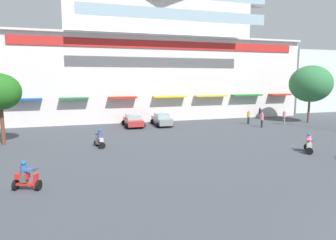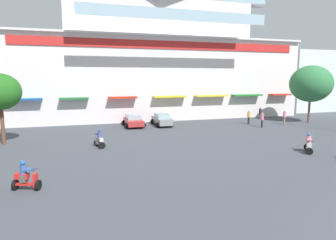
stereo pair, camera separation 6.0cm
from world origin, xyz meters
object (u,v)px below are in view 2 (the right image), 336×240
Objects in this scene: parked_car_1 at (162,119)px; scooter_rider_3 at (26,178)px; plaza_tree_1 at (311,84)px; pedestrian_2 at (249,116)px; pedestrian_1 at (284,116)px; pedestrian_0 at (260,112)px; pedestrian_3 at (262,119)px; scooter_rider_1 at (309,145)px; parked_car_0 at (133,120)px; plaza_tree_0 at (0,92)px; scooter_rider_4 at (99,140)px.

scooter_rider_3 is at bearing -124.34° from parked_car_1.
pedestrian_2 is at bearing 173.16° from plaza_tree_1.
pedestrian_1 reaches higher than parked_car_1.
pedestrian_0 is 0.94× the size of pedestrian_1.
pedestrian_2 is at bearing -138.38° from pedestrian_0.
plaza_tree_1 is 4.37× the size of pedestrian_0.
pedestrian_3 is (10.57, -4.64, 0.24)m from parked_car_1.
pedestrian_0 is at bearing 131.31° from plaza_tree_1.
scooter_rider_1 is 0.92× the size of pedestrian_0.
parked_car_0 is 14.79m from pedestrian_3.
plaza_tree_0 is 3.44× the size of pedestrian_1.
scooter_rider_3 is 0.88× the size of pedestrian_1.
pedestrian_2 is at bearing -11.89° from parked_car_1.
pedestrian_0 is 0.96× the size of pedestrian_3.
plaza_tree_0 is 30.93m from pedestrian_0.
plaza_tree_0 is at bearing -177.41° from pedestrian_3.
pedestrian_1 is (26.22, 13.70, 0.35)m from scooter_rider_3.
parked_car_1 is at bearing 115.66° from scooter_rider_1.
parked_car_1 is 20.95m from scooter_rider_3.
pedestrian_0 reaches higher than scooter_rider_4.
parked_car_1 is at bearing 55.66° from scooter_rider_3.
scooter_rider_4 is (-15.09, 6.18, 0.02)m from scooter_rider_1.
scooter_rider_1 is (-11.04, -12.12, -4.27)m from plaza_tree_1.
pedestrian_3 is at bearing -164.87° from pedestrian_1.
plaza_tree_1 is at bearing 25.12° from scooter_rider_3.
plaza_tree_1 is 4.67× the size of scooter_rider_3.
pedestrian_1 is (22.15, 5.49, 0.36)m from scooter_rider_4.
scooter_rider_3 is (3.66, -11.49, -3.81)m from plaza_tree_0.
pedestrian_2 is at bearing 94.61° from pedestrian_3.
pedestrian_0 is (26.21, 18.69, 0.29)m from scooter_rider_3.
plaza_tree_0 is at bearing -172.01° from pedestrian_2.
parked_car_1 is at bearing 170.29° from plaza_tree_1.
pedestrian_1 is (7.06, 11.67, 0.38)m from scooter_rider_1.
pedestrian_0 is at bearing 3.68° from parked_car_0.
parked_car_1 is 14.46m from pedestrian_0.
parked_car_0 is at bearing 171.15° from plaza_tree_1.
parked_car_0 is 2.69× the size of pedestrian_0.
pedestrian_3 is at bearing 73.07° from scooter_rider_1.
plaza_tree_0 is 3.53× the size of pedestrian_3.
parked_car_1 is at bearing 168.11° from pedestrian_2.
plaza_tree_1 is 5.58m from pedestrian_1.
parked_car_1 is 2.72× the size of pedestrian_0.
pedestrian_1 is at bearing 15.13° from pedestrian_3.
pedestrian_3 reaches higher than scooter_rider_3.
scooter_rider_3 is at bearing -173.94° from scooter_rider_1.
plaza_tree_0 is 0.84× the size of plaza_tree_1.
plaza_tree_1 is 4.10× the size of pedestrian_1.
scooter_rider_1 reaches higher than parked_car_0.
parked_car_0 is 17.82m from pedestrian_0.
scooter_rider_3 is 29.58m from pedestrian_1.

